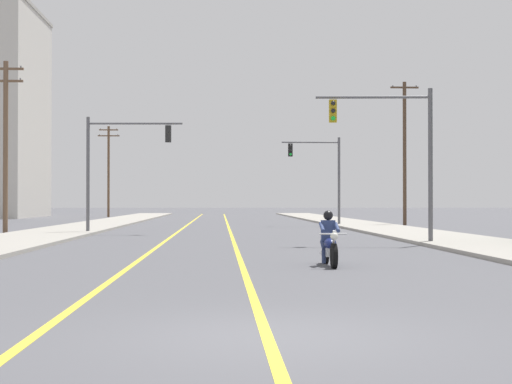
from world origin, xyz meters
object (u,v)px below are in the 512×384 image
motorcycle_with_rider (329,244)px  traffic_signal_near_right (397,142)px  utility_pole_right_far (405,151)px  utility_pole_left_far (109,168)px  traffic_signal_near_left (116,156)px  traffic_signal_mid_right (323,168)px  utility_pole_left_near (6,141)px

motorcycle_with_rider → traffic_signal_near_right: (4.15, 9.98, 3.50)m
traffic_signal_near_right → utility_pole_right_far: 25.36m
traffic_signal_near_right → utility_pole_left_far: bearing=109.3°
traffic_signal_near_left → traffic_signal_mid_right: bearing=44.2°
utility_pole_left_near → utility_pole_left_far: (-0.87, 43.96, 0.49)m
utility_pole_left_near → utility_pole_right_far: size_ratio=0.89×
motorcycle_with_rider → traffic_signal_mid_right: (4.32, 33.33, 3.46)m
traffic_signal_mid_right → motorcycle_with_rider: bearing=-97.4°
traffic_signal_near_right → utility_pole_left_near: size_ratio=0.68×
utility_pole_left_near → utility_pole_left_far: utility_pole_left_far is taller
traffic_signal_mid_right → traffic_signal_near_left: bearing=-135.8°
traffic_signal_near_right → traffic_signal_mid_right: bearing=89.6°
traffic_signal_near_right → traffic_signal_near_left: size_ratio=1.00×
traffic_signal_mid_right → traffic_signal_near_right: bearing=-90.4°
traffic_signal_near_left → utility_pole_left_near: bearing=178.5°
motorcycle_with_rider → traffic_signal_mid_right: traffic_signal_mid_right is taller
traffic_signal_mid_right → utility_pole_left_far: 37.21m
traffic_signal_near_left → utility_pole_left_far: size_ratio=0.62×
traffic_signal_mid_right → utility_pole_left_far: bearing=121.5°
motorcycle_with_rider → utility_pole_left_far: size_ratio=0.22×
motorcycle_with_rider → utility_pole_left_near: size_ratio=0.24×
motorcycle_with_rider → traffic_signal_near_right: traffic_signal_near_right is taller
motorcycle_with_rider → utility_pole_right_far: (10.40, 34.53, 4.77)m
motorcycle_with_rider → utility_pole_left_near: (-14.23, 21.08, 4.31)m
traffic_signal_near_right → motorcycle_with_rider: bearing=-112.6°
utility_pole_left_near → utility_pole_left_far: bearing=91.1°
motorcycle_with_rider → utility_pole_left_far: utility_pole_left_far is taller
motorcycle_with_rider → utility_pole_left_far: 66.94m
utility_pole_right_far → utility_pole_left_far: utility_pole_right_far is taller
utility_pole_left_near → utility_pole_left_far: 43.97m
motorcycle_with_rider → traffic_signal_near_left: bearing=111.9°
traffic_signal_mid_right → utility_pole_left_far: (-19.42, 31.71, 1.33)m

